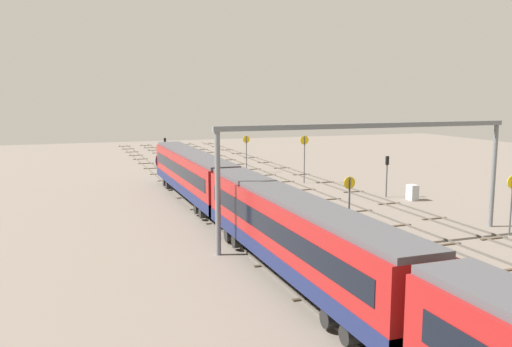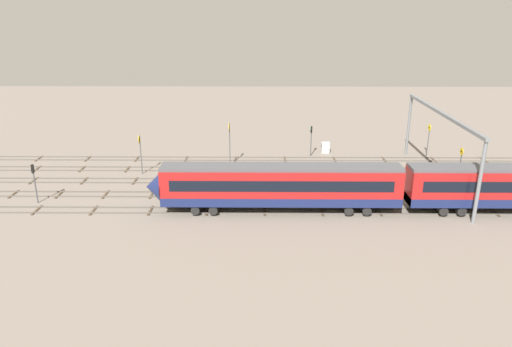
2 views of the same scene
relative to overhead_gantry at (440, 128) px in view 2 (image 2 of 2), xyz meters
The scene contains 14 objects.
ground_plane 18.57m from the overhead_gantry, ahead, with size 145.35×145.35×0.00m, color slate.
track_near_foreground 20.55m from the overhead_gantry, 27.07° to the right, with size 129.35×2.40×0.16m.
track_second_near 19.07m from the overhead_gantry, 14.35° to the right, with size 129.35×2.40×0.16m.
track_middle 18.55m from the overhead_gantry, ahead, with size 129.35×2.40×0.16m.
track_second_far 19.07m from the overhead_gantry, 14.31° to the left, with size 129.35×2.40×0.16m.
track_with_train 20.55m from the overhead_gantry, 27.04° to the left, with size 129.35×2.40×0.16m.
overhead_gantry is the anchor object (origin of this frame).
speed_sign_near_foreground 4.69m from the overhead_gantry, 123.89° to the left, with size 0.14×0.86×5.06m.
speed_sign_mid_trackside 11.61m from the overhead_gantry, 104.14° to the right, with size 0.14×0.97×4.59m.
speed_sign_far_trackside 25.71m from the overhead_gantry, 14.41° to the right, with size 0.14×1.09×5.72m.
speed_sign_distant_end 35.84m from the overhead_gantry, ahead, with size 0.14×0.98×5.01m.
signal_light_trackside_approach 45.27m from the overhead_gantry, ahead, with size 0.31×0.32×4.30m.
signal_light_trackside_departure 17.69m from the overhead_gantry, 37.74° to the right, with size 0.31×0.32×4.29m.
relay_cabinet 17.64m from the overhead_gantry, 46.87° to the right, with size 1.15×0.81×1.57m.
Camera 2 is at (3.41, 53.87, 19.86)m, focal length 33.53 mm.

